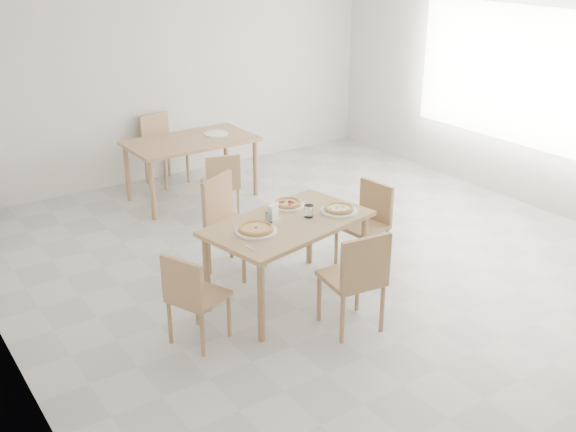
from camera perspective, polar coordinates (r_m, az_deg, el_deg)
room at (r=8.45m, az=19.37°, el=11.04°), size 7.28×7.00×7.00m
main_table at (r=5.84m, az=0.00°, el=-1.22°), size 1.57×1.07×0.75m
chair_south at (r=5.43m, az=5.87°, el=-4.99°), size 0.50×0.50×0.89m
chair_north at (r=6.45m, az=-5.05°, el=-0.10°), size 0.62×0.62×0.93m
chair_west at (r=5.31m, az=-8.15°, el=-6.52°), size 0.51×0.51×0.79m
chair_east at (r=6.61m, az=6.78°, el=-0.18°), size 0.45×0.45×0.82m
plate_margherita at (r=5.60m, az=-2.73°, el=-1.27°), size 0.35×0.35×0.02m
plate_mushroom at (r=6.01m, az=4.34°, el=0.44°), size 0.33×0.33×0.02m
plate_pepperoni at (r=6.12m, az=-0.01°, el=0.91°), size 0.31×0.31×0.02m
pizza_margherita at (r=5.59m, az=-2.73°, el=-1.06°), size 0.39×0.39×0.03m
pizza_mushroom at (r=6.00m, az=4.35°, el=0.64°), size 0.32×0.32×0.03m
pizza_pepperoni at (r=6.11m, az=-0.01°, el=1.11°), size 0.29×0.29×0.03m
tumbler_a at (r=5.87m, az=1.77°, el=0.41°), size 0.08×0.08×0.11m
tumbler_b at (r=5.76m, az=-1.61°, el=-0.14°), size 0.07×0.07×0.09m
napkin_holder at (r=5.80m, az=-1.28°, el=0.30°), size 0.15×0.12×0.15m
fork_a at (r=5.79m, az=2.95°, el=-0.51°), size 0.05×0.19×0.01m
fork_b at (r=5.30m, az=-3.08°, el=-2.78°), size 0.03×0.18×0.01m
second_table at (r=8.27m, az=-8.25°, el=5.89°), size 1.52×0.88×0.75m
chair_back_s at (r=7.66m, az=-5.64°, el=2.95°), size 0.48×0.48×0.78m
chair_back_n at (r=8.95m, az=-10.68°, el=6.04°), size 0.54×0.54×0.90m
plate_empty at (r=8.41m, az=-6.13°, el=6.93°), size 0.30×0.30×0.02m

